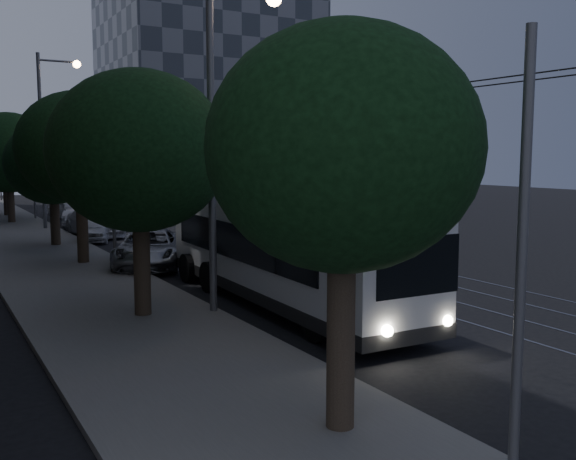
# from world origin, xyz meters

# --- Properties ---
(ground) EXTENTS (120.00, 120.00, 0.00)m
(ground) POSITION_xyz_m (0.00, 0.00, 0.00)
(ground) COLOR black
(ground) RESTS_ON ground
(sidewalk) EXTENTS (5.00, 90.00, 0.15)m
(sidewalk) POSITION_xyz_m (-7.50, 20.00, 0.07)
(sidewalk) COLOR slate
(sidewalk) RESTS_ON ground
(tram_rails) EXTENTS (4.52, 90.00, 0.02)m
(tram_rails) POSITION_xyz_m (2.50, 20.00, 0.01)
(tram_rails) COLOR gray
(tram_rails) RESTS_ON ground
(overhead_wires) EXTENTS (2.23, 90.00, 6.00)m
(overhead_wires) POSITION_xyz_m (-4.97, 20.00, 3.47)
(overhead_wires) COLOR black
(overhead_wires) RESTS_ON ground
(building_distant_right) EXTENTS (22.00, 18.00, 24.00)m
(building_distant_right) POSITION_xyz_m (18.00, 55.00, 12.00)
(building_distant_right) COLOR #373D46
(building_distant_right) RESTS_ON ground
(trolleybus) EXTENTS (2.91, 12.29, 5.63)m
(trolleybus) POSITION_xyz_m (-2.90, 0.73, 1.68)
(trolleybus) COLOR silver
(trolleybus) RESTS_ON ground
(pickup_silver) EXTENTS (4.37, 5.81, 1.47)m
(pickup_silver) POSITION_xyz_m (-4.30, 8.65, 0.73)
(pickup_silver) COLOR gray
(pickup_silver) RESTS_ON ground
(car_white_a) EXTENTS (2.69, 3.84, 1.21)m
(car_white_a) POSITION_xyz_m (-4.30, 17.29, 0.61)
(car_white_a) COLOR silver
(car_white_a) RESTS_ON ground
(car_white_b) EXTENTS (2.47, 5.26, 1.49)m
(car_white_b) POSITION_xyz_m (-3.88, 19.50, 0.74)
(car_white_b) COLOR #AEADB2
(car_white_b) RESTS_ON ground
(car_white_c) EXTENTS (2.93, 4.98, 1.55)m
(car_white_c) POSITION_xyz_m (-3.45, 25.05, 0.77)
(car_white_c) COLOR silver
(car_white_c) RESTS_ON ground
(car_white_d) EXTENTS (2.67, 3.87, 1.22)m
(car_white_d) POSITION_xyz_m (-3.17, 29.56, 0.61)
(car_white_d) COLOR white
(car_white_d) RESTS_ON ground
(tree_0) EXTENTS (4.15, 4.15, 6.35)m
(tree_0) POSITION_xyz_m (-6.50, -7.66, 4.45)
(tree_0) COLOR #33261C
(tree_0) RESTS_ON ground
(tree_1) EXTENTS (4.69, 4.69, 6.59)m
(tree_1) POSITION_xyz_m (-7.00, 0.85, 4.46)
(tree_1) COLOR #33261C
(tree_1) RESTS_ON ground
(tree_2) EXTENTS (4.84, 4.84, 6.84)m
(tree_2) POSITION_xyz_m (-6.50, 10.20, 4.65)
(tree_2) COLOR #33261C
(tree_2) RESTS_ON ground
(tree_3) EXTENTS (4.36, 4.36, 5.98)m
(tree_3) POSITION_xyz_m (-6.50, 16.00, 4.00)
(tree_3) COLOR #33261C
(tree_3) RESTS_ON ground
(tree_4) EXTENTS (5.57, 5.57, 7.03)m
(tree_4) POSITION_xyz_m (-7.00, 28.09, 4.51)
(tree_4) COLOR #33261C
(tree_4) RESTS_ON ground
(tree_5) EXTENTS (4.98, 4.98, 6.92)m
(tree_5) POSITION_xyz_m (-6.66, 33.32, 4.66)
(tree_5) COLOR #33261C
(tree_5) RESTS_ON ground
(streetlamp_near) EXTENTS (2.23, 0.44, 9.08)m
(streetlamp_near) POSITION_xyz_m (-4.80, 0.30, 5.52)
(streetlamp_near) COLOR slate
(streetlamp_near) RESTS_ON ground
(streetlamp_far) EXTENTS (2.44, 0.44, 10.10)m
(streetlamp_far) POSITION_xyz_m (-5.34, 23.46, 6.08)
(streetlamp_far) COLOR slate
(streetlamp_far) RESTS_ON ground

